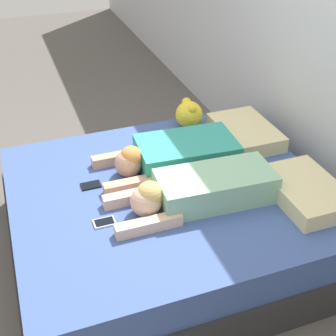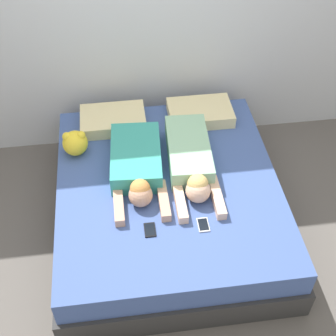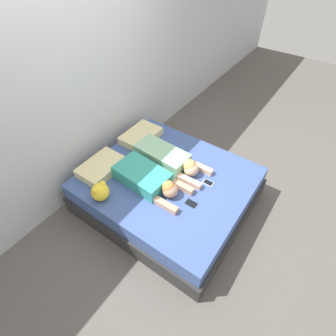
# 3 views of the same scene
# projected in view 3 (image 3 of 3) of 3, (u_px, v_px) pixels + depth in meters

# --- Properties ---
(ground_plane) EXTENTS (12.00, 12.00, 0.00)m
(ground_plane) POSITION_uv_depth(u_px,v_px,m) (168.00, 201.00, 3.53)
(ground_plane) COLOR #5B5651
(wall_back) EXTENTS (12.00, 0.06, 2.60)m
(wall_back) POSITION_uv_depth(u_px,v_px,m) (89.00, 88.00, 3.08)
(wall_back) COLOR silver
(wall_back) RESTS_ON ground_plane
(bed) EXTENTS (1.76, 1.97, 0.48)m
(bed) POSITION_uv_depth(u_px,v_px,m) (168.00, 190.00, 3.37)
(bed) COLOR #2D2D2D
(bed) RESTS_ON ground_plane
(pillow_head_left) EXTENTS (0.56, 0.37, 0.11)m
(pillow_head_left) POSITION_uv_depth(u_px,v_px,m) (102.00, 167.00, 3.24)
(pillow_head_left) COLOR beige
(pillow_head_left) RESTS_ON bed
(pillow_head_right) EXTENTS (0.56, 0.37, 0.11)m
(pillow_head_right) POSITION_uv_depth(u_px,v_px,m) (141.00, 136.00, 3.68)
(pillow_head_right) COLOR beige
(pillow_head_right) RESTS_ON bed
(person_left) EXTENTS (0.43, 0.94, 0.20)m
(person_left) POSITION_uv_depth(u_px,v_px,m) (148.00, 179.00, 3.06)
(person_left) COLOR teal
(person_left) RESTS_ON bed
(person_right) EXTENTS (0.36, 1.01, 0.21)m
(person_right) POSITION_uv_depth(u_px,v_px,m) (169.00, 159.00, 3.29)
(person_right) COLOR #8CBF99
(person_right) RESTS_ON bed
(cell_phone_left) EXTENTS (0.08, 0.12, 0.01)m
(cell_phone_left) POSITION_uv_depth(u_px,v_px,m) (191.00, 203.00, 2.90)
(cell_phone_left) COLOR black
(cell_phone_left) RESTS_ON bed
(cell_phone_right) EXTENTS (0.08, 0.12, 0.01)m
(cell_phone_right) POSITION_uv_depth(u_px,v_px,m) (208.00, 183.00, 3.12)
(cell_phone_right) COLOR silver
(cell_phone_right) RESTS_ON bed
(plush_toy) EXTENTS (0.20, 0.20, 0.21)m
(plush_toy) POSITION_uv_depth(u_px,v_px,m) (100.00, 191.00, 2.89)
(plush_toy) COLOR yellow
(plush_toy) RESTS_ON bed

